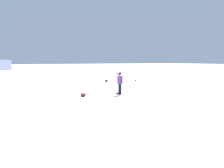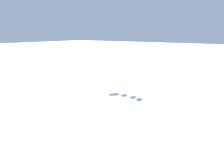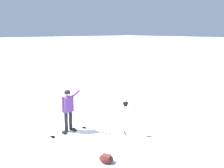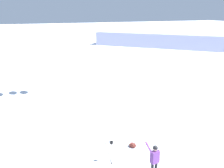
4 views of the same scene
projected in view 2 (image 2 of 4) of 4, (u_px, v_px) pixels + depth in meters
The scene contains 0 objects.
Camera 2 is at (2.15, 3.62, 7.50)m, focal length 28.47 mm.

